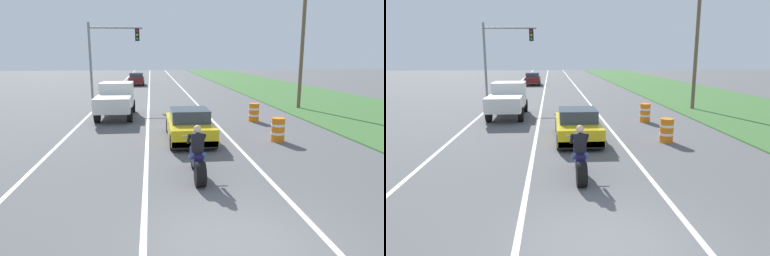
# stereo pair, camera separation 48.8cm
# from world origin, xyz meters

# --- Properties ---
(ground_plane) EXTENTS (160.00, 160.00, 0.00)m
(ground_plane) POSITION_xyz_m (0.00, 0.00, 0.00)
(ground_plane) COLOR #565659
(lane_stripe_left_solid) EXTENTS (0.14, 120.00, 0.01)m
(lane_stripe_left_solid) POSITION_xyz_m (-5.40, 20.00, 0.00)
(lane_stripe_left_solid) COLOR white
(lane_stripe_left_solid) RESTS_ON ground
(lane_stripe_right_solid) EXTENTS (0.14, 120.00, 0.01)m
(lane_stripe_right_solid) POSITION_xyz_m (1.80, 20.00, 0.00)
(lane_stripe_right_solid) COLOR white
(lane_stripe_right_solid) RESTS_ON ground
(lane_stripe_centre_dashed) EXTENTS (0.14, 120.00, 0.01)m
(lane_stripe_centre_dashed) POSITION_xyz_m (-1.80, 20.00, 0.00)
(lane_stripe_centre_dashed) COLOR white
(lane_stripe_centre_dashed) RESTS_ON ground
(grass_verge_right) EXTENTS (10.00, 120.00, 0.06)m
(grass_verge_right) POSITION_xyz_m (11.92, 20.00, 0.03)
(grass_verge_right) COLOR #3D6B33
(grass_verge_right) RESTS_ON ground
(motorcycle_with_rider) EXTENTS (0.70, 2.21, 1.62)m
(motorcycle_with_rider) POSITION_xyz_m (-0.28, 3.75, 0.59)
(motorcycle_with_rider) COLOR black
(motorcycle_with_rider) RESTS_ON ground
(sports_car_yellow) EXTENTS (1.84, 4.30, 1.37)m
(sports_car_yellow) POSITION_xyz_m (0.01, 8.56, 0.63)
(sports_car_yellow) COLOR yellow
(sports_car_yellow) RESTS_ON ground
(pickup_truck_left_lane_white) EXTENTS (2.02, 4.80, 1.98)m
(pickup_truck_left_lane_white) POSITION_xyz_m (-3.65, 14.61, 1.11)
(pickup_truck_left_lane_white) COLOR silver
(pickup_truck_left_lane_white) RESTS_ON ground
(traffic_light_mast_near) EXTENTS (4.08, 0.34, 6.00)m
(traffic_light_mast_near) POSITION_xyz_m (-4.90, 21.51, 3.96)
(traffic_light_mast_near) COLOR gray
(traffic_light_mast_near) RESTS_ON ground
(utility_pole_roadside) EXTENTS (0.24, 0.24, 7.33)m
(utility_pole_roadside) POSITION_xyz_m (8.42, 16.54, 3.67)
(utility_pole_roadside) COLOR brown
(utility_pole_roadside) RESTS_ON ground
(construction_barrel_nearest) EXTENTS (0.58, 0.58, 1.00)m
(construction_barrel_nearest) POSITION_xyz_m (3.71, 7.87, 0.50)
(construction_barrel_nearest) COLOR orange
(construction_barrel_nearest) RESTS_ON ground
(construction_barrel_mid) EXTENTS (0.58, 0.58, 1.00)m
(construction_barrel_mid) POSITION_xyz_m (4.02, 12.36, 0.50)
(construction_barrel_mid) COLOR orange
(construction_barrel_mid) RESTS_ON ground
(distant_car_far_ahead) EXTENTS (1.80, 4.00, 1.50)m
(distant_car_far_ahead) POSITION_xyz_m (-3.33, 36.96, 0.77)
(distant_car_far_ahead) COLOR maroon
(distant_car_far_ahead) RESTS_ON ground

